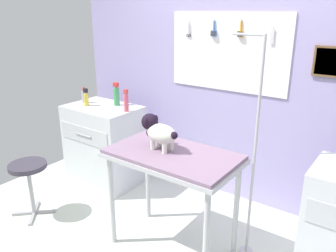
{
  "coord_description": "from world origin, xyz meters",
  "views": [
    {
      "loc": [
        1.41,
        -1.81,
        1.91
      ],
      "look_at": [
        -0.02,
        0.16,
        1.08
      ],
      "focal_mm": 36.4,
      "sensor_mm": 36.0,
      "label": 1
    }
  ],
  "objects_px": {
    "grooming_table": "(173,164)",
    "grooming_arm": "(253,161)",
    "counter_left": "(104,144)",
    "dog": "(158,131)",
    "stool": "(28,173)",
    "spray_bottle_tall": "(116,95)"
  },
  "relations": [
    {
      "from": "grooming_table",
      "to": "dog",
      "type": "relative_size",
      "value": 2.74
    },
    {
      "from": "grooming_arm",
      "to": "counter_left",
      "type": "bearing_deg",
      "value": 173.54
    },
    {
      "from": "dog",
      "to": "stool",
      "type": "xyz_separation_m",
      "value": [
        -1.25,
        -0.4,
        -0.57
      ]
    },
    {
      "from": "grooming_arm",
      "to": "stool",
      "type": "bearing_deg",
      "value": -159.48
    },
    {
      "from": "spray_bottle_tall",
      "to": "counter_left",
      "type": "bearing_deg",
      "value": -126.12
    },
    {
      "from": "grooming_arm",
      "to": "dog",
      "type": "height_order",
      "value": "grooming_arm"
    },
    {
      "from": "counter_left",
      "to": "spray_bottle_tall",
      "type": "xyz_separation_m",
      "value": [
        0.1,
        0.13,
        0.56
      ]
    },
    {
      "from": "grooming_table",
      "to": "counter_left",
      "type": "distance_m",
      "value": 1.47
    },
    {
      "from": "dog",
      "to": "spray_bottle_tall",
      "type": "distance_m",
      "value": 1.28
    },
    {
      "from": "counter_left",
      "to": "grooming_table",
      "type": "bearing_deg",
      "value": -21.63
    },
    {
      "from": "stool",
      "to": "spray_bottle_tall",
      "type": "bearing_deg",
      "value": 81.49
    },
    {
      "from": "grooming_arm",
      "to": "counter_left",
      "type": "xyz_separation_m",
      "value": [
        -1.85,
        0.21,
        -0.37
      ]
    },
    {
      "from": "grooming_table",
      "to": "grooming_arm",
      "type": "relative_size",
      "value": 0.58
    },
    {
      "from": "dog",
      "to": "counter_left",
      "type": "height_order",
      "value": "dog"
    },
    {
      "from": "counter_left",
      "to": "stool",
      "type": "distance_m",
      "value": 0.93
    },
    {
      "from": "dog",
      "to": "counter_left",
      "type": "relative_size",
      "value": 0.41
    },
    {
      "from": "dog",
      "to": "stool",
      "type": "height_order",
      "value": "dog"
    },
    {
      "from": "grooming_table",
      "to": "grooming_arm",
      "type": "distance_m",
      "value": 0.61
    },
    {
      "from": "dog",
      "to": "grooming_table",
      "type": "bearing_deg",
      "value": -0.1
    },
    {
      "from": "dog",
      "to": "stool",
      "type": "bearing_deg",
      "value": -162.31
    },
    {
      "from": "counter_left",
      "to": "stool",
      "type": "xyz_separation_m",
      "value": [
        -0.06,
        -0.93,
        -0.0
      ]
    },
    {
      "from": "grooming_arm",
      "to": "spray_bottle_tall",
      "type": "bearing_deg",
      "value": 168.9
    }
  ]
}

